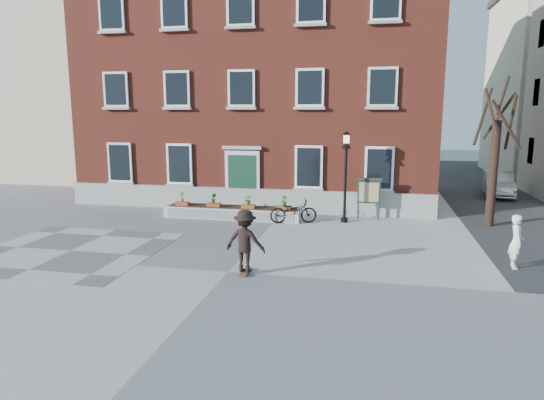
% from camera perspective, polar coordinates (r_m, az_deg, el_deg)
% --- Properties ---
extents(ground, '(100.00, 100.00, 0.00)m').
position_cam_1_polar(ground, '(14.78, -5.18, -8.43)').
color(ground, '#A0A0A3').
rests_on(ground, ground).
extents(checker_patch, '(6.00, 6.00, 0.01)m').
position_cam_1_polar(checker_patch, '(18.24, -22.62, -5.53)').
color(checker_patch, '#5A5A5C').
rests_on(checker_patch, ground).
extents(distant_building, '(10.00, 12.00, 13.00)m').
position_cam_1_polar(distant_building, '(40.09, -22.13, 12.19)').
color(distant_building, beige).
rests_on(distant_building, ground).
extents(bicycle, '(2.13, 1.23, 1.06)m').
position_cam_1_polar(bicycle, '(20.84, 2.52, -1.31)').
color(bicycle, black).
rests_on(bicycle, ground).
extents(parked_car, '(2.05, 4.39, 1.39)m').
position_cam_1_polar(parked_car, '(30.27, 25.11, 1.73)').
color(parked_car, '#B8BBBD').
rests_on(parked_car, ground).
extents(bystander, '(0.43, 0.63, 1.68)m').
position_cam_1_polar(bystander, '(16.63, 26.79, -4.38)').
color(bystander, white).
rests_on(bystander, ground).
extents(brick_building, '(18.40, 10.85, 12.60)m').
position_cam_1_polar(brick_building, '(28.06, -0.78, 13.59)').
color(brick_building, maroon).
rests_on(brick_building, ground).
extents(planter_assembly, '(6.20, 1.12, 1.15)m').
position_cam_1_polar(planter_assembly, '(21.90, -4.64, -1.35)').
color(planter_assembly, silver).
rests_on(planter_assembly, ground).
extents(bare_tree, '(1.83, 1.83, 6.16)m').
position_cam_1_polar(bare_tree, '(21.98, 24.69, 4.33)').
color(bare_tree, black).
rests_on(bare_tree, ground).
extents(lamp_post, '(0.40, 0.40, 3.93)m').
position_cam_1_polar(lamp_post, '(20.93, 8.67, 4.21)').
color(lamp_post, black).
rests_on(lamp_post, ground).
extents(notice_board, '(1.10, 0.16, 1.87)m').
position_cam_1_polar(notice_board, '(21.77, 11.34, 0.97)').
color(notice_board, '#1B3726').
rests_on(notice_board, ground).
extents(skateboarder, '(1.25, 0.78, 1.93)m').
position_cam_1_polar(skateboarder, '(14.32, -3.18, -4.84)').
color(skateboarder, brown).
rests_on(skateboarder, ground).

